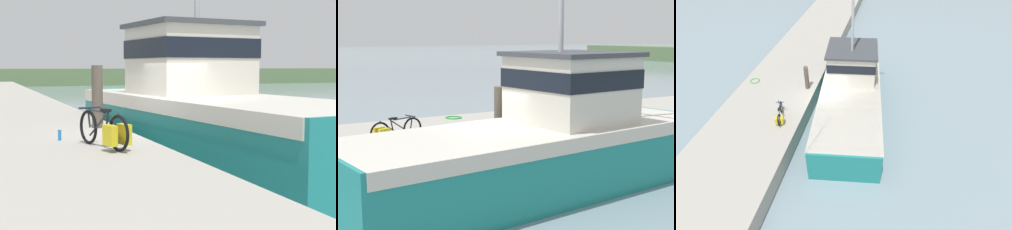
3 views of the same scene
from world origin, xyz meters
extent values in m
plane|color=gray|center=(0.00, 0.00, 0.00)|extent=(320.00, 320.00, 0.00)
cube|color=#A39E93|center=(-3.20, 0.00, 0.49)|extent=(4.78, 80.00, 0.97)
cube|color=teal|center=(1.46, 0.15, 0.85)|extent=(4.41, 10.59, 1.69)
cone|color=teal|center=(0.79, 6.19, 0.85)|extent=(1.80, 2.02, 1.61)
cube|color=beige|center=(1.46, 0.15, 1.52)|extent=(4.45, 10.39, 0.34)
cube|color=beige|center=(1.32, 1.43, 2.56)|extent=(2.90, 2.85, 1.74)
cube|color=black|center=(1.32, 1.43, 2.87)|extent=(2.96, 2.90, 0.49)
cube|color=#3D4247|center=(1.32, 1.43, 3.49)|extent=(3.13, 3.08, 0.12)
torus|color=black|center=(-1.74, -2.80, 1.29)|extent=(0.23, 0.63, 0.64)
torus|color=black|center=(-2.05, -1.75, 1.29)|extent=(0.23, 0.63, 0.64)
cylinder|color=#232833|center=(-1.79, -2.63, 1.22)|extent=(0.14, 0.37, 0.18)
cylinder|color=#232833|center=(-1.86, -2.41, 1.39)|extent=(0.07, 0.15, 0.48)
cylinder|color=#232833|center=(-1.81, -2.58, 1.46)|extent=(0.17, 0.48, 0.36)
cylinder|color=#232833|center=(-1.93, -2.13, 1.38)|extent=(0.23, 0.68, 0.49)
cylinder|color=#232833|center=(-1.95, -2.08, 1.62)|extent=(0.19, 0.55, 0.05)
cylinder|color=#232833|center=(-2.04, -1.78, 1.45)|extent=(0.06, 0.11, 0.33)
cylinder|color=#232833|center=(-2.03, -1.81, 1.66)|extent=(0.43, 0.16, 0.04)
cube|color=black|center=(-1.86, -2.38, 1.65)|extent=(0.16, 0.26, 0.05)
cube|color=gold|center=(-1.89, -2.79, 1.26)|extent=(0.20, 0.34, 0.35)
cube|color=gold|center=(-1.62, -2.72, 1.26)|extent=(0.20, 0.34, 0.35)
cylinder|color=#51473D|center=(-1.32, 0.74, 1.71)|extent=(0.26, 0.26, 1.47)
torus|color=green|center=(-4.87, 0.88, 1.00)|extent=(0.60, 0.60, 0.04)
cylinder|color=blue|center=(-2.48, -1.09, 1.08)|extent=(0.06, 0.06, 0.21)
camera|label=1|loc=(-3.95, -11.17, 2.42)|focal=55.00mm
camera|label=2|loc=(12.07, -6.92, 3.99)|focal=55.00mm
camera|label=3|loc=(3.39, -12.11, 10.04)|focal=28.00mm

